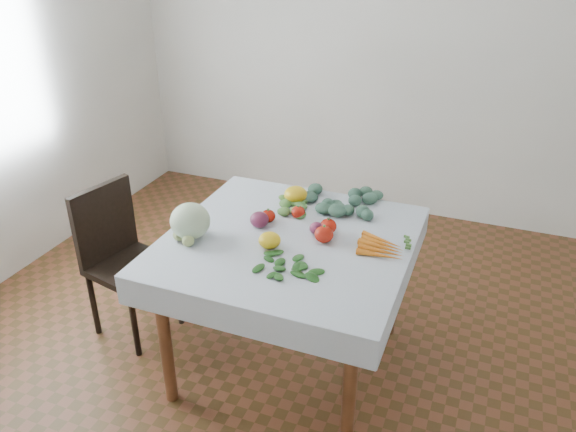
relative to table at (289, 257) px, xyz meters
name	(u,v)px	position (x,y,z in m)	size (l,w,h in m)	color
ground	(289,362)	(0.00, 0.00, -0.65)	(4.00, 4.00, 0.00)	brown
back_wall	(391,36)	(0.00, 2.00, 0.70)	(4.00, 0.04, 2.70)	white
table	(289,257)	(0.00, 0.00, 0.00)	(1.00, 1.00, 0.75)	brown
tablecloth	(289,239)	(0.00, 0.00, 0.10)	(1.12, 1.12, 0.01)	silver
chair	(120,251)	(-0.97, -0.02, -0.17)	(0.46, 0.46, 0.85)	black
cabbage	(190,221)	(-0.43, -0.15, 0.19)	(0.19, 0.19, 0.17)	#B7C4A4
tomato_a	(298,212)	(-0.03, 0.21, 0.13)	(0.07, 0.07, 0.06)	#B41A0C
tomato_b	(328,226)	(0.15, 0.12, 0.14)	(0.08, 0.08, 0.07)	#B41A0C
tomato_c	(268,216)	(-0.15, 0.12, 0.13)	(0.07, 0.07, 0.06)	#B41A0C
tomato_d	(324,234)	(0.16, 0.03, 0.14)	(0.09, 0.09, 0.08)	#B41A0C
heirloom_back	(296,194)	(-0.11, 0.37, 0.15)	(0.12, 0.12, 0.09)	gold
heirloom_front	(270,240)	(-0.05, -0.11, 0.14)	(0.10, 0.10, 0.07)	gold
onion_a	(259,220)	(-0.17, 0.05, 0.14)	(0.09, 0.09, 0.08)	maroon
onion_b	(317,228)	(0.11, 0.09, 0.13)	(0.07, 0.07, 0.06)	maroon
tomatillo_cluster	(188,236)	(-0.43, -0.19, 0.13)	(0.10, 0.13, 0.05)	#B9C873
carrot_bunch	(380,247)	(0.42, 0.05, 0.12)	(0.21, 0.20, 0.03)	orange
kale_bunch	(341,199)	(0.12, 0.45, 0.13)	(0.38, 0.28, 0.05)	#3B614F
basil_bunch	(293,265)	(0.11, -0.22, 0.11)	(0.30, 0.22, 0.01)	#23591B
dill_bunch	(296,206)	(-0.08, 0.30, 0.12)	(0.23, 0.23, 0.03)	#56813B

